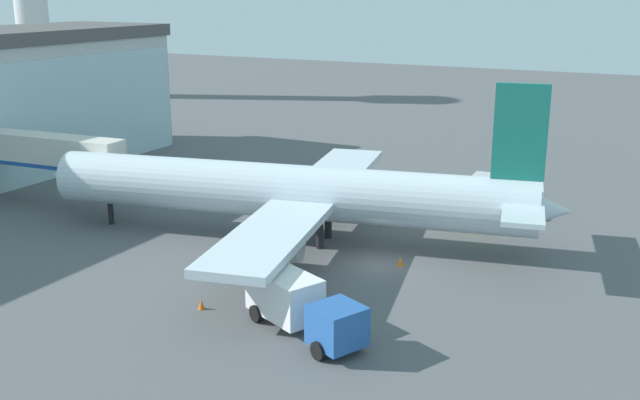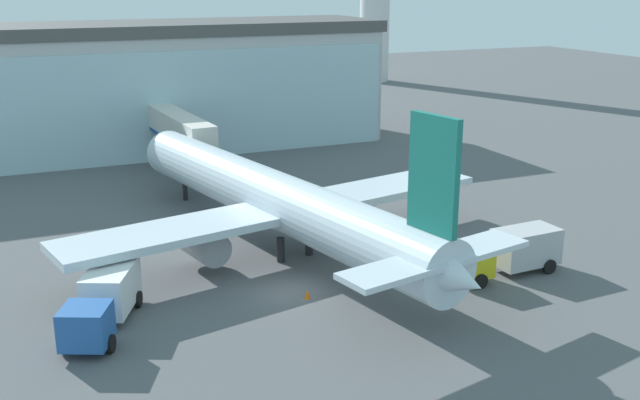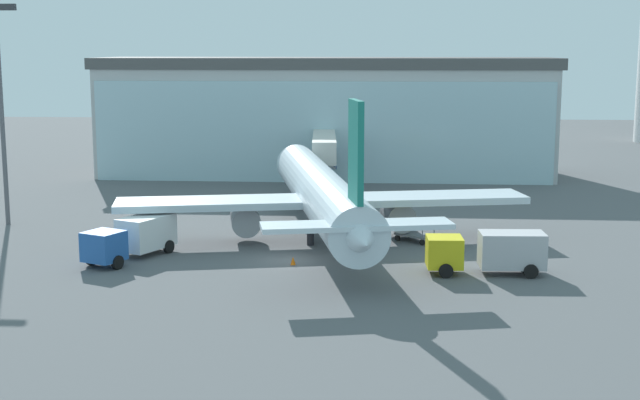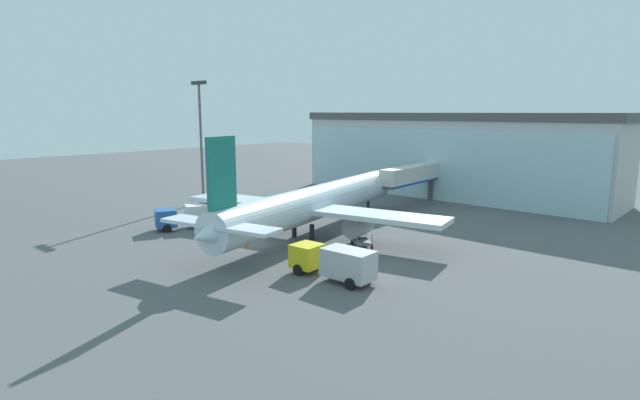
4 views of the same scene
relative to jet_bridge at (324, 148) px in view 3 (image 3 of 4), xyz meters
The scene contains 10 objects.
ground 29.33m from the jet_bridge, 91.16° to the right, with size 240.00×240.00×0.00m, color #545659.
terminal_building 12.38m from the jet_bridge, 92.76° to the left, with size 50.01×13.57×12.91m.
jet_bridge is the anchor object (origin of this frame).
apron_light_mast 31.01m from the jet_bridge, 143.17° to the right, with size 3.20×0.40×17.33m.
airplane 22.18m from the jet_bridge, 87.00° to the right, with size 29.97×36.21×11.09m.
catering_truck 31.24m from the jet_bridge, 110.85° to the right, with size 5.09×7.54×2.65m.
fuel_truck 34.16m from the jet_bridge, 68.79° to the right, with size 7.38×2.74×2.65m.
baggage_cart 24.28m from the jet_bridge, 70.30° to the right, with size 3.19×3.00×1.50m.
safety_cone_nose 30.46m from the jet_bridge, 90.37° to the right, with size 0.36×0.36×0.55m, color orange.
safety_cone_wingtip 25.88m from the jet_bridge, 115.65° to the right, with size 0.36×0.36×0.55m, color orange.
Camera 3 is at (5.85, -57.53, 14.02)m, focal length 50.00 mm.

